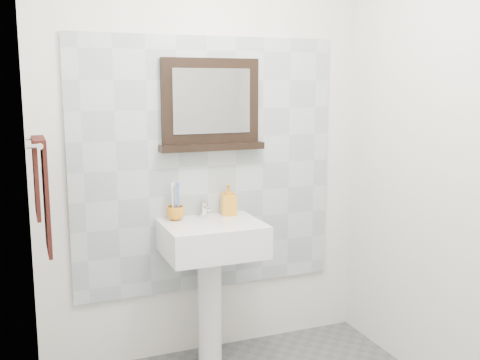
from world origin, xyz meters
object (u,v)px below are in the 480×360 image
Objects in this scene: toothbrush_cup at (175,213)px; soap_dispenser at (228,199)px; hand_towel at (42,186)px; framed_mirror at (211,107)px; pedestal_sink at (212,254)px.

soap_dispenser reaches higher than toothbrush_cup.
hand_towel is (-0.72, -0.27, 0.25)m from toothbrush_cup.
soap_dispenser is 0.30× the size of framed_mirror.
pedestal_sink is at bearing -35.76° from toothbrush_cup.
framed_mirror is at bearing 157.99° from soap_dispenser.
toothbrush_cup is at bearing 144.24° from pedestal_sink.
toothbrush_cup is at bearing -165.65° from framed_mirror.
toothbrush_cup is 0.64m from framed_mirror.
framed_mirror is at bearing 14.35° from toothbrush_cup.
hand_towel is at bearing -160.95° from framed_mirror.
hand_towel is (-0.96, -0.33, -0.35)m from framed_mirror.
pedestal_sink is 1.55× the size of framed_mirror.
pedestal_sink is 9.50× the size of toothbrush_cup.
soap_dispenser is at bearing 41.70° from pedestal_sink.
pedestal_sink is 0.84m from framed_mirror.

